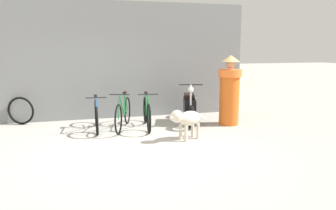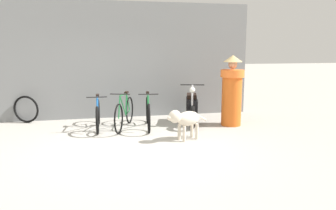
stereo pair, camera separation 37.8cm
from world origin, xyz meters
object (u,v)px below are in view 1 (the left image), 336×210
(motorcycle, at_px, (189,107))
(stray_dog, at_px, (186,119))
(bicycle_2, at_px, (147,113))
(spare_tire_left, at_px, (21,111))
(bicycle_0, at_px, (96,116))
(bicycle_1, at_px, (123,113))
(person_in_robes, at_px, (229,90))

(motorcycle, distance_m, stray_dog, 1.63)
(bicycle_2, distance_m, stray_dog, 1.38)
(spare_tire_left, bearing_deg, bicycle_0, -30.73)
(stray_dog, distance_m, spare_tire_left, 4.34)
(bicycle_2, relative_size, stray_dog, 1.75)
(bicycle_0, height_order, bicycle_1, bicycle_1)
(motorcycle, bearing_deg, stray_dog, -6.16)
(stray_dog, bearing_deg, spare_tire_left, -57.09)
(bicycle_0, height_order, person_in_robes, person_in_robes)
(bicycle_0, relative_size, person_in_robes, 0.95)
(motorcycle, relative_size, person_in_robes, 1.07)
(bicycle_1, height_order, spare_tire_left, bicycle_1)
(motorcycle, relative_size, stray_dog, 1.91)
(person_in_robes, bearing_deg, bicycle_1, -38.62)
(person_in_robes, bearing_deg, motorcycle, -59.83)
(person_in_robes, distance_m, spare_tire_left, 5.29)
(bicycle_0, relative_size, spare_tire_left, 2.34)
(bicycle_2, bearing_deg, spare_tire_left, -104.86)
(spare_tire_left, bearing_deg, motorcycle, -12.67)
(bicycle_0, relative_size, bicycle_1, 1.00)
(bicycle_2, height_order, person_in_robes, person_in_robes)
(bicycle_0, bearing_deg, stray_dog, 54.14)
(stray_dog, height_order, spare_tire_left, spare_tire_left)
(bicycle_0, distance_m, person_in_robes, 3.32)
(motorcycle, bearing_deg, person_in_robes, 78.40)
(bicycle_0, xyz_separation_m, person_in_robes, (3.27, -0.32, 0.54))
(motorcycle, relative_size, spare_tire_left, 2.64)
(bicycle_1, bearing_deg, motorcycle, 115.55)
(bicycle_2, xyz_separation_m, stray_dog, (0.59, -1.25, 0.09))
(bicycle_0, distance_m, spare_tire_left, 2.10)
(bicycle_2, distance_m, spare_tire_left, 3.23)
(person_in_robes, height_order, spare_tire_left, person_in_robes)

